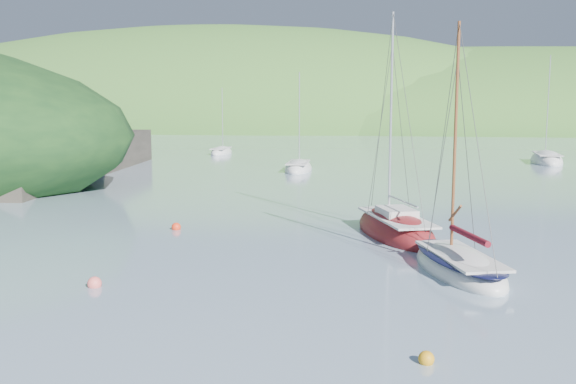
% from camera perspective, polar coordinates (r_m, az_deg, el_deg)
% --- Properties ---
extents(ground, '(700.00, 700.00, 0.00)m').
position_cam_1_polar(ground, '(19.83, -2.05, -10.96)').
color(ground, '#748DA1').
rests_on(ground, ground).
extents(shoreline_hills, '(690.00, 135.00, 56.00)m').
position_cam_1_polar(shoreline_hills, '(191.26, 7.92, 5.77)').
color(shoreline_hills, '#2C6928').
rests_on(shoreline_hills, ground).
extents(daysailer_white, '(4.55, 7.05, 10.17)m').
position_cam_1_polar(daysailer_white, '(25.51, 14.95, -6.42)').
color(daysailer_white, silver).
rests_on(daysailer_white, ground).
extents(sloop_red, '(5.57, 8.39, 11.77)m').
position_cam_1_polar(sloop_red, '(31.98, 9.49, -3.42)').
color(sloop_red, maroon).
rests_on(sloop_red, ground).
extents(distant_sloop_a, '(3.27, 7.48, 10.37)m').
position_cam_1_polar(distant_sloop_a, '(62.44, 0.92, 2.07)').
color(distant_sloop_a, silver).
rests_on(distant_sloop_a, ground).
extents(distant_sloop_b, '(3.45, 9.11, 12.85)m').
position_cam_1_polar(distant_sloop_b, '(76.46, 21.99, 2.57)').
color(distant_sloop_b, silver).
rests_on(distant_sloop_b, ground).
extents(distant_sloop_c, '(2.71, 6.68, 9.34)m').
position_cam_1_polar(distant_sloop_c, '(84.51, -5.94, 3.50)').
color(distant_sloop_c, silver).
rests_on(distant_sloop_c, ground).
extents(mooring_buoys, '(20.73, 15.35, 0.50)m').
position_cam_1_polar(mooring_buoys, '(25.37, 1.19, -6.49)').
color(mooring_buoys, orange).
rests_on(mooring_buoys, ground).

